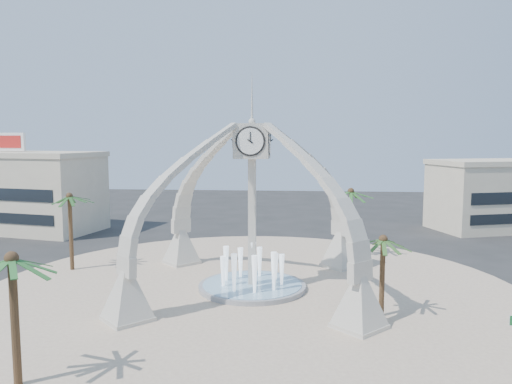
# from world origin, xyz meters

# --- Properties ---
(ground) EXTENTS (140.00, 140.00, 0.00)m
(ground) POSITION_xyz_m (0.00, 0.00, 0.00)
(ground) COLOR #282828
(ground) RESTS_ON ground
(plaza) EXTENTS (40.00, 40.00, 0.06)m
(plaza) POSITION_xyz_m (0.00, 0.00, 0.03)
(plaza) COLOR beige
(plaza) RESTS_ON ground
(clock_tower) EXTENTS (17.94, 17.94, 16.30)m
(clock_tower) POSITION_xyz_m (-0.00, -0.00, 6.49)
(clock_tower) COLOR beige
(clock_tower) RESTS_ON ground
(fountain) EXTENTS (8.00, 8.00, 3.62)m
(fountain) POSITION_xyz_m (0.00, 0.00, 0.29)
(fountain) COLOR #9A9B9D
(fountain) RESTS_ON ground
(building_nw) EXTENTS (23.75, 13.73, 11.90)m
(building_nw) POSITION_xyz_m (-32.00, 22.00, 4.83)
(building_nw) COLOR beige
(building_nw) RESTS_ON ground
(palm_east) EXTENTS (4.34, 4.34, 5.65)m
(palm_east) POSITION_xyz_m (8.70, -4.90, 4.92)
(palm_east) COLOR brown
(palm_east) RESTS_ON ground
(palm_west) EXTENTS (4.66, 4.66, 7.07)m
(palm_west) POSITION_xyz_m (-15.88, 4.09, 6.27)
(palm_west) COLOR brown
(palm_west) RESTS_ON ground
(palm_north) EXTENTS (4.62, 4.62, 7.08)m
(palm_north) POSITION_xyz_m (8.22, 10.53, 6.23)
(palm_north) COLOR brown
(palm_north) RESTS_ON ground
(palm_south) EXTENTS (4.61, 4.61, 6.70)m
(palm_south) POSITION_xyz_m (-9.27, -15.43, 5.87)
(palm_south) COLOR brown
(palm_south) RESTS_ON ground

